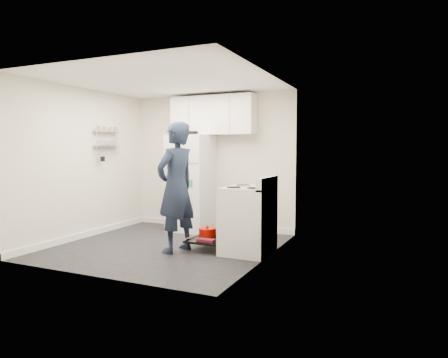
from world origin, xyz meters
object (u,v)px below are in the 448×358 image
at_px(open_oven_door, 209,236).
at_px(person, 176,187).
at_px(electric_range, 247,220).
at_px(refrigerator, 191,183).

relative_size(open_oven_door, person, 0.37).
height_order(electric_range, refrigerator, refrigerator).
distance_m(electric_range, open_oven_door, 0.67).
relative_size(refrigerator, person, 0.97).
xyz_separation_m(electric_range, refrigerator, (-1.53, 1.10, 0.41)).
bearing_deg(electric_range, open_oven_door, 179.43).
height_order(open_oven_door, refrigerator, refrigerator).
relative_size(electric_range, refrigerator, 0.61).
xyz_separation_m(open_oven_door, person, (-0.35, -0.36, 0.76)).
height_order(electric_range, open_oven_door, electric_range).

